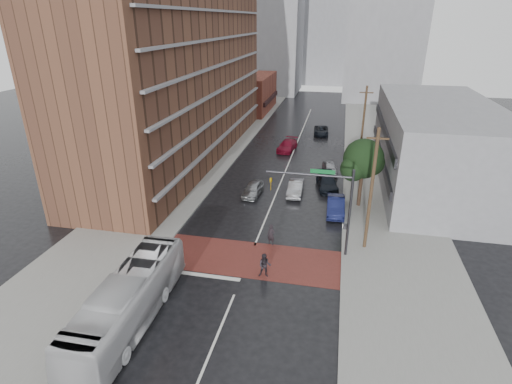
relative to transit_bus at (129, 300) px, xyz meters
The scene contains 24 objects.
ground 9.67m from the transit_bus, 54.79° to the left, with size 160.00×160.00×0.00m, color black.
crosswalk 10.08m from the transit_bus, 56.45° to the left, with size 14.00×5.00×0.02m, color maroon.
sidewalk_west 33.37m from the transit_bus, 100.37° to the left, with size 9.00×90.00×0.15m, color gray.
sidewalk_east 36.97m from the transit_bus, 62.60° to the left, with size 9.00×90.00×0.15m, color gray.
apartment_block 35.17m from the transit_bus, 104.97° to the left, with size 10.00×44.00×28.00m, color brown.
storefront_west 62.16m from the transit_bus, 96.00° to the left, with size 8.00×16.00×7.00m, color brown.
building_east 35.57m from the transit_bus, 51.64° to the left, with size 11.00×26.00×9.00m, color gray.
distant_tower_west 87.41m from the transit_bus, 95.66° to the left, with size 18.00×16.00×32.00m, color gray.
distant_tower_east 83.76m from the transit_bus, 76.27° to the left, with size 16.00×14.00×36.00m, color gray.
distant_tower_center 103.47m from the transit_bus, 86.94° to the left, with size 12.00×10.00×24.00m, color gray.
street_tree 24.48m from the transit_bus, 54.74° to the left, with size 4.20×4.10×6.90m.
signal_mast 15.64m from the transit_bus, 42.21° to the left, with size 6.50×0.30×7.20m.
utility_pole_near 18.87m from the transit_bus, 39.51° to the left, with size 1.60×0.26×10.00m.
utility_pole_far 35.04m from the transit_bus, 65.78° to the left, with size 1.60×0.26×10.00m.
transit_bus is the anchor object (origin of this frame).
pedestrian_a 12.77m from the transit_bus, 57.86° to the left, with size 0.66×0.44×1.82m, color black.
pedestrian_b 9.52m from the transit_bus, 41.50° to the left, with size 0.91×0.71×1.87m, color black.
car_travel_a 20.58m from the transit_bus, 81.14° to the left, with size 1.66×4.12×1.40m, color #93969A.
car_travel_b 22.78m from the transit_bus, 70.70° to the left, with size 1.51×4.32×1.42m, color #A5A7AD.
car_travel_c 36.83m from the transit_bus, 82.89° to the left, with size 2.06×5.07×1.47m, color maroon.
suv_travel 46.92m from the transit_bus, 79.28° to the left, with size 2.24×4.86×1.35m, color black.
car_parked_near 21.37m from the transit_bus, 56.45° to the left, with size 1.62×4.66×1.53m, color #131945.
car_parked_mid 26.10m from the transit_bus, 65.79° to the left, with size 2.02×4.97×1.44m, color black.
car_parked_far 30.73m from the transit_bus, 69.39° to the left, with size 1.55×3.86×1.32m, color #9A9BA1.
Camera 1 is at (6.00, -25.14, 17.09)m, focal length 28.00 mm.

